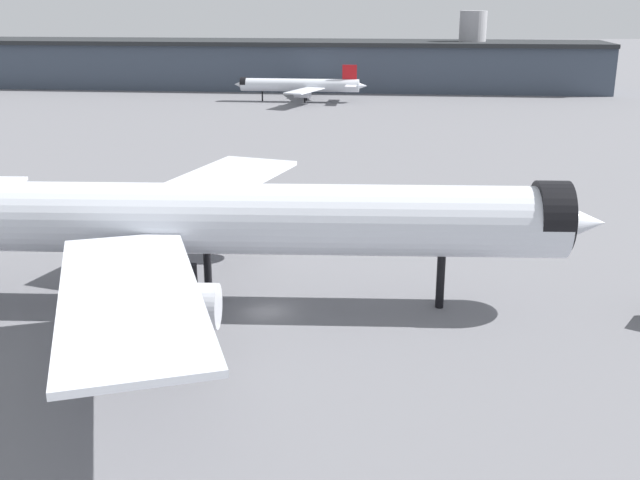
{
  "coord_description": "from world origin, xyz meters",
  "views": [
    {
      "loc": [
        3.43,
        -62.16,
        26.62
      ],
      "look_at": [
        4.76,
        1.38,
        6.21
      ],
      "focal_mm": 42.64,
      "sensor_mm": 36.0,
      "label": 1
    }
  ],
  "objects_px": {
    "airliner_far_taxiway": "(300,85)",
    "traffic_cone_near_nose": "(227,201)",
    "baggage_cart_trailing": "(487,219)",
    "airliner_near_gate": "(226,220)"
  },
  "relations": [
    {
      "from": "airliner_near_gate",
      "to": "traffic_cone_near_nose",
      "type": "distance_m",
      "value": 36.32
    },
    {
      "from": "traffic_cone_near_nose",
      "to": "airliner_far_taxiway",
      "type": "bearing_deg",
      "value": 84.71
    },
    {
      "from": "airliner_far_taxiway",
      "to": "baggage_cart_trailing",
      "type": "height_order",
      "value": "airliner_far_taxiway"
    },
    {
      "from": "airliner_far_taxiway",
      "to": "traffic_cone_near_nose",
      "type": "distance_m",
      "value": 104.3
    },
    {
      "from": "airliner_near_gate",
      "to": "airliner_far_taxiway",
      "type": "distance_m",
      "value": 139.29
    },
    {
      "from": "airliner_near_gate",
      "to": "traffic_cone_near_nose",
      "type": "xyz_separation_m",
      "value": [
        -3.6,
        35.34,
        -7.6
      ]
    },
    {
      "from": "airliner_near_gate",
      "to": "airliner_far_taxiway",
      "type": "bearing_deg",
      "value": 90.95
    },
    {
      "from": "airliner_near_gate",
      "to": "baggage_cart_trailing",
      "type": "xyz_separation_m",
      "value": [
        28.99,
        23.79,
        -6.96
      ]
    },
    {
      "from": "airliner_far_taxiway",
      "to": "airliner_near_gate",
      "type": "bearing_deg",
      "value": 94.97
    },
    {
      "from": "airliner_far_taxiway",
      "to": "baggage_cart_trailing",
      "type": "relative_size",
      "value": 12.36
    }
  ]
}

